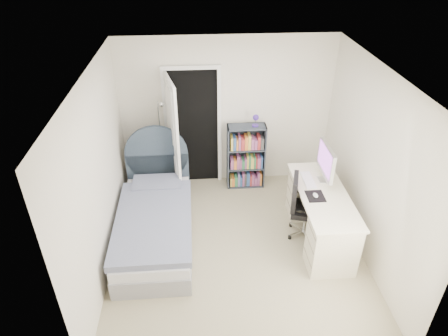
{
  "coord_description": "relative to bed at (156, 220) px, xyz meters",
  "views": [
    {
      "loc": [
        -0.48,
        -4.13,
        3.91
      ],
      "look_at": [
        -0.15,
        0.42,
        1.07
      ],
      "focal_mm": 32.0,
      "sensor_mm": 36.0,
      "label": 1
    }
  ],
  "objects": [
    {
      "name": "bookcase",
      "position": [
        1.44,
        1.24,
        0.23
      ],
      "size": [
        0.63,
        0.27,
        1.33
      ],
      "color": "#333B46",
      "rests_on": "ground"
    },
    {
      "name": "nightstand",
      "position": [
        -0.2,
        1.28,
        0.07
      ],
      "size": [
        0.38,
        0.38,
        0.56
      ],
      "color": "tan",
      "rests_on": "ground"
    },
    {
      "name": "office_chair",
      "position": [
        2.06,
        -0.09,
        0.23
      ],
      "size": [
        0.53,
        0.55,
        0.97
      ],
      "color": "silver",
      "rests_on": "ground"
    },
    {
      "name": "door",
      "position": [
        0.37,
        1.19,
        0.74
      ],
      "size": [
        0.92,
        0.81,
        2.06
      ],
      "color": "black",
      "rests_on": "ground"
    },
    {
      "name": "bed",
      "position": [
        0.0,
        0.0,
        0.0
      ],
      "size": [
        1.03,
        2.13,
        1.31
      ],
      "color": "gray",
      "rests_on": "ground"
    },
    {
      "name": "room_shell",
      "position": [
        1.13,
        -0.33,
        0.95
      ],
      "size": [
        3.5,
        3.7,
        2.6
      ],
      "color": "gray",
      "rests_on": "ground"
    },
    {
      "name": "floor_lamp",
      "position": [
        0.06,
        1.34,
        0.34
      ],
      "size": [
        0.22,
        0.22,
        1.55
      ],
      "color": "silver",
      "rests_on": "ground"
    },
    {
      "name": "desk",
      "position": [
        2.3,
        -0.19,
        0.13
      ],
      "size": [
        0.65,
        1.61,
        1.32
      ],
      "color": "#F1E8C9",
      "rests_on": "ground"
    }
  ]
}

